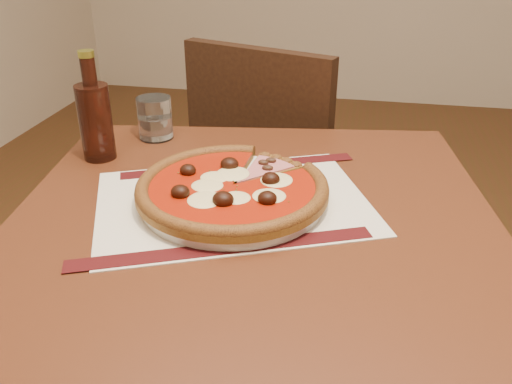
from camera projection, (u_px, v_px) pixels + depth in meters
table at (254, 264)px, 0.94m from camera, size 0.91×0.91×0.75m
chair_far at (275, 172)px, 1.59m from camera, size 0.54×0.54×0.90m
placemat at (233, 202)px, 0.93m from camera, size 0.55×0.48×0.00m
plate at (233, 197)px, 0.92m from camera, size 0.31×0.31×0.02m
pizza at (232, 187)px, 0.91m from camera, size 0.33×0.33×0.04m
ham_slice at (273, 171)px, 0.98m from camera, size 0.10×0.14×0.02m
water_glass at (155, 118)px, 1.18m from camera, size 0.09×0.09×0.09m
bottle at (95, 118)px, 1.06m from camera, size 0.06×0.06×0.22m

